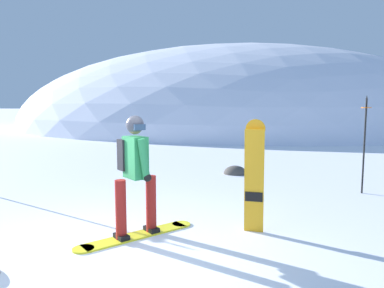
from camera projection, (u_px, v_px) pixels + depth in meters
ground_plane at (111, 257)px, 4.33m from camera, size 300.00×300.00×0.00m
ridge_peak_main at (232, 125)px, 33.30m from camera, size 38.53×34.67×13.89m
snowboarder_main at (135, 172)px, 4.94m from camera, size 1.22×1.53×1.71m
spare_snowboard at (254, 176)px, 5.09m from camera, size 0.28×0.15×1.66m
piste_marker_near at (365, 138)px, 7.35m from camera, size 0.20×0.20×2.06m
rock_small at (235, 174)px, 9.57m from camera, size 0.64×0.54×0.45m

